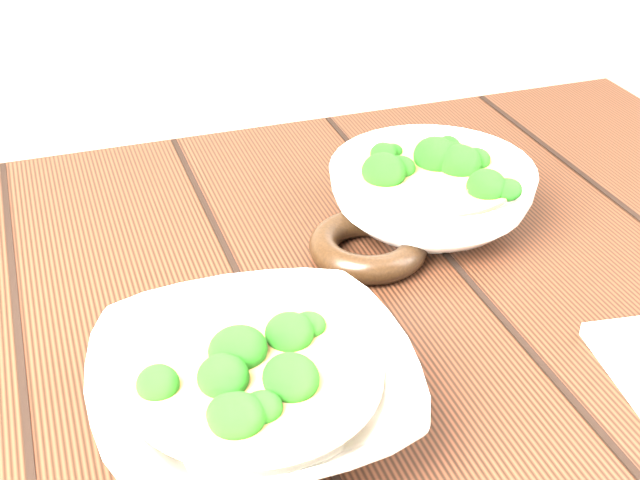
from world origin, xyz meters
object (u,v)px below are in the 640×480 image
soup_bowl_back (431,193)px  trivet (368,246)px  soup_bowl_front (254,389)px  table (287,423)px

soup_bowl_back → trivet: bearing=-154.1°
soup_bowl_front → trivet: (0.16, 0.18, -0.02)m
table → soup_bowl_front: bearing=-117.1°
table → soup_bowl_front: size_ratio=4.80×
trivet → soup_bowl_back: bearing=25.9°
trivet → table: bearing=-146.1°
soup_bowl_back → trivet: size_ratio=2.38×
soup_bowl_front → trivet: bearing=48.3°
soup_bowl_front → soup_bowl_back: (0.25, 0.22, 0.00)m
soup_bowl_front → table: bearing=62.9°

